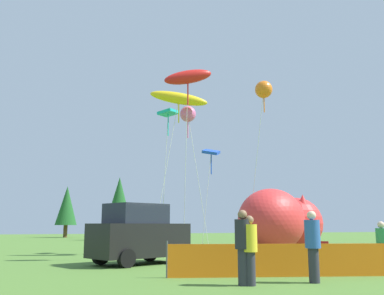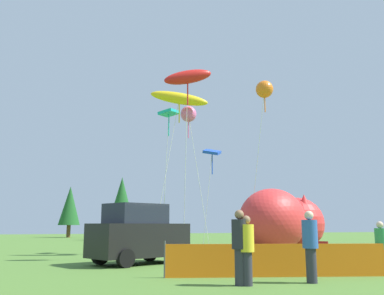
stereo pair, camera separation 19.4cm
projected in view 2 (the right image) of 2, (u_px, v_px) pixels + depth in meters
name	position (u px, v px, depth m)	size (l,w,h in m)	color
ground_plane	(264.00, 267.00, 15.30)	(120.00, 120.00, 0.00)	#4C752D
parked_car	(138.00, 235.00, 16.63)	(4.20, 3.20, 2.30)	black
folding_chair	(320.00, 252.00, 15.66)	(0.74, 0.74, 0.90)	maroon
inflatable_cat	(282.00, 223.00, 24.31)	(6.92, 5.88, 3.48)	red
safety_fence	(309.00, 260.00, 12.56)	(8.29, 2.09, 1.04)	orange
spectator_in_white_shirt	(310.00, 243.00, 11.30)	(0.41, 0.41, 1.87)	#2D2D38
spectator_in_blue_shirt	(381.00, 246.00, 12.93)	(0.35, 0.35, 1.60)	#2D2D38
spectator_in_red_shirt	(247.00, 247.00, 10.79)	(0.38, 0.38, 1.73)	#2D2D38
spectator_in_green_shirt	(240.00, 244.00, 10.84)	(0.41, 0.41, 1.88)	#2D2D38
kite_teal_diamond	(169.00, 115.00, 23.58)	(1.28, 1.28, 7.74)	silver
kite_pink_octopus	(189.00, 115.00, 22.70)	(1.60, 0.85, 7.72)	silver
kite_blue_box	(212.00, 153.00, 24.73)	(1.25, 1.23, 5.93)	silver
kite_red_lizard	(188.00, 78.00, 19.23)	(2.32, 1.37, 8.58)	silver
kite_orange_flower	(264.00, 90.00, 23.56)	(0.96, 2.50, 9.34)	silver
kite_yellow_hero	(179.00, 99.00, 22.22)	(3.13, 1.44, 8.55)	silver
horizon_tree_east	(273.00, 209.00, 48.53)	(2.20, 2.20, 5.25)	brown
horizon_tree_mid	(122.00, 201.00, 42.52)	(2.60, 2.60, 6.20)	brown
horizon_tree_northeast	(70.00, 206.00, 51.57)	(2.56, 2.56, 6.10)	brown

